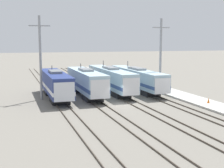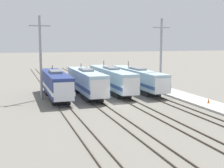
# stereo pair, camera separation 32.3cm
# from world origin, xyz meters

# --- Properties ---
(ground_plane) EXTENTS (400.00, 400.00, 0.00)m
(ground_plane) POSITION_xyz_m (0.00, 0.00, 0.00)
(ground_plane) COLOR slate
(rail_pair_far_left) EXTENTS (1.51, 120.00, 0.15)m
(rail_pair_far_left) POSITION_xyz_m (-7.39, 0.00, 0.07)
(rail_pair_far_left) COLOR #4C4238
(rail_pair_far_left) RESTS_ON ground_plane
(rail_pair_center_left) EXTENTS (1.51, 120.00, 0.15)m
(rail_pair_center_left) POSITION_xyz_m (-2.46, 0.00, 0.07)
(rail_pair_center_left) COLOR #4C4238
(rail_pair_center_left) RESTS_ON ground_plane
(rail_pair_center_right) EXTENTS (1.51, 120.00, 0.15)m
(rail_pair_center_right) POSITION_xyz_m (2.46, 0.00, 0.07)
(rail_pair_center_right) COLOR #4C4238
(rail_pair_center_right) RESTS_ON ground_plane
(rail_pair_far_right) EXTENTS (1.51, 120.00, 0.15)m
(rail_pair_far_right) POSITION_xyz_m (7.39, 0.00, 0.07)
(rail_pair_far_right) COLOR #4C4238
(rail_pair_far_right) RESTS_ON ground_plane
(locomotive_far_left) EXTENTS (2.99, 16.30, 4.77)m
(locomotive_far_left) POSITION_xyz_m (-7.39, 6.93, 2.20)
(locomotive_far_left) COLOR black
(locomotive_far_left) RESTS_ON ground_plane
(locomotive_center_left) EXTENTS (2.96, 16.55, 4.95)m
(locomotive_center_left) POSITION_xyz_m (-2.46, 7.34, 2.25)
(locomotive_center_left) COLOR #232326
(locomotive_center_left) RESTS_ON ground_plane
(locomotive_center_right) EXTENTS (2.82, 19.36, 5.16)m
(locomotive_center_right) POSITION_xyz_m (2.46, 9.81, 2.23)
(locomotive_center_right) COLOR #232326
(locomotive_center_right) RESTS_ON ground_plane
(locomotive_far_right) EXTENTS (2.83, 19.91, 4.97)m
(locomotive_far_right) POSITION_xyz_m (7.39, 9.97, 2.11)
(locomotive_far_right) COLOR #232326
(locomotive_far_right) RESTS_ON ground_plane
(catenary_tower_left) EXTENTS (3.09, 0.38, 12.43)m
(catenary_tower_left) POSITION_xyz_m (-9.56, 6.88, 6.42)
(catenary_tower_left) COLOR gray
(catenary_tower_left) RESTS_ON ground_plane
(catenary_tower_right) EXTENTS (3.09, 0.38, 12.43)m
(catenary_tower_right) POSITION_xyz_m (10.17, 6.88, 6.42)
(catenary_tower_right) COLOR gray
(catenary_tower_right) RESTS_ON ground_plane
(platform) EXTENTS (4.00, 120.00, 0.26)m
(platform) POSITION_xyz_m (11.81, 0.00, 0.13)
(platform) COLOR #B7B5AD
(platform) RESTS_ON ground_plane
(traffic_cone) EXTENTS (0.35, 0.35, 0.68)m
(traffic_cone) POSITION_xyz_m (11.90, -4.37, 0.60)
(traffic_cone) COLOR orange
(traffic_cone) RESTS_ON platform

